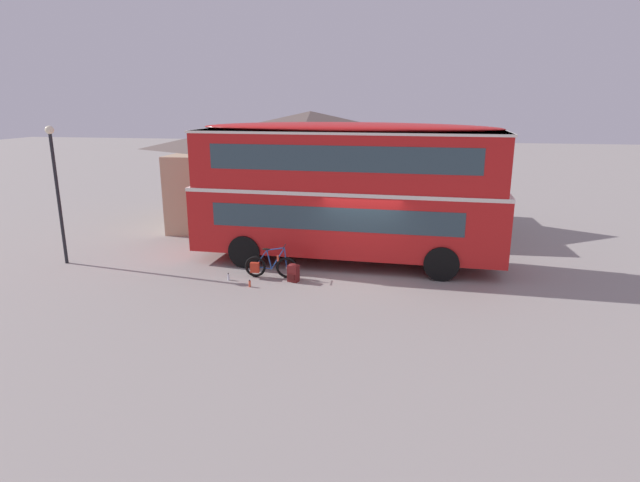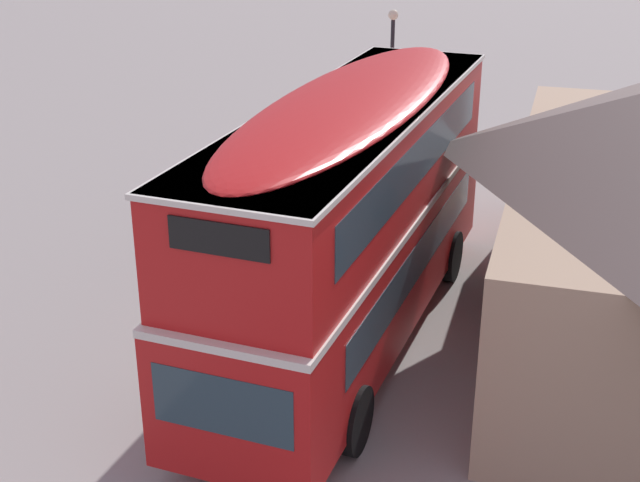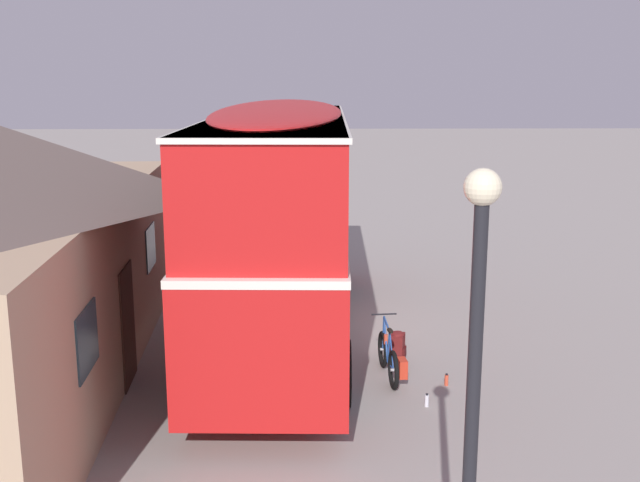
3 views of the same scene
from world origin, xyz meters
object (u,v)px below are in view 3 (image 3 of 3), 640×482
water_bottle_red_squeeze (446,380)px  water_bottle_clear_plastic (427,400)px  double_decker_bus (281,212)px  backpack_on_ground (397,346)px  touring_bicycle (390,359)px  street_lamp (473,401)px

water_bottle_red_squeeze → water_bottle_clear_plastic: water_bottle_clear_plastic is taller
double_decker_bus → backpack_on_ground: 3.50m
touring_bicycle → double_decker_bus: bearing=42.3°
double_decker_bus → backpack_on_ground: bearing=-120.9°
touring_bicycle → backpack_on_ground: touring_bicycle is taller
double_decker_bus → water_bottle_clear_plastic: bearing=-143.8°
backpack_on_ground → touring_bicycle: bearing=164.1°
double_decker_bus → water_bottle_clear_plastic: size_ratio=46.70×
double_decker_bus → street_lamp: (-9.54, -1.77, 0.24)m
water_bottle_red_squeeze → water_bottle_clear_plastic: (-0.85, 0.48, 0.00)m
backpack_on_ground → water_bottle_clear_plastic: size_ratio=2.57×
water_bottle_clear_plastic → backpack_on_ground: bearing=6.7°
backpack_on_ground → water_bottle_red_squeeze: size_ratio=2.66×
backpack_on_ground → street_lamp: bearing=176.8°
backpack_on_ground → water_bottle_red_squeeze: 1.41m
backpack_on_ground → water_bottle_red_squeeze: bearing=-148.9°
touring_bicycle → street_lamp: bearing=178.3°
double_decker_bus → touring_bicycle: 3.73m
water_bottle_red_squeeze → backpack_on_ground: bearing=31.1°
double_decker_bus → water_bottle_clear_plastic: double_decker_bus is taller
backpack_on_ground → water_bottle_clear_plastic: (-2.04, -0.24, -0.19)m
double_decker_bus → street_lamp: double_decker_bus is taller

